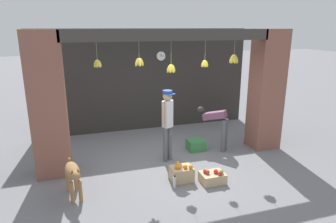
# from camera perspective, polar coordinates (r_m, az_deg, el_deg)

# --- Properties ---
(ground_plane) EXTENTS (60.00, 60.00, 0.00)m
(ground_plane) POSITION_cam_1_polar(r_m,az_deg,el_deg) (7.01, 0.97, -9.82)
(ground_plane) COLOR slate
(shop_back_wall) EXTENTS (6.42, 0.12, 2.99)m
(shop_back_wall) POSITION_cam_1_polar(r_m,az_deg,el_deg) (9.01, -4.33, 5.95)
(shop_back_wall) COLOR #2D2B28
(shop_back_wall) RESTS_ON ground_plane
(shop_pillar_left) EXTENTS (0.70, 0.60, 2.99)m
(shop_pillar_left) POSITION_cam_1_polar(r_m,az_deg,el_deg) (6.50, -21.84, 1.00)
(shop_pillar_left) COLOR brown
(shop_pillar_left) RESTS_ON ground_plane
(shop_pillar_right) EXTENTS (0.70, 0.60, 2.99)m
(shop_pillar_right) POSITION_cam_1_polar(r_m,az_deg,el_deg) (7.92, 18.23, 3.83)
(shop_pillar_right) COLOR brown
(shop_pillar_right) RESTS_ON ground_plane
(storefront_awning) EXTENTS (4.52, 0.28, 0.92)m
(storefront_awning) POSITION_cam_1_polar(r_m,az_deg,el_deg) (6.44, 0.95, 13.94)
(storefront_awning) COLOR #3D3833
(dog) EXTENTS (0.34, 0.88, 0.70)m
(dog) POSITION_cam_1_polar(r_m,az_deg,el_deg) (5.78, -17.65, -11.18)
(dog) COLOR #9E7042
(dog) RESTS_ON ground_plane
(shopkeeper) EXTENTS (0.31, 0.31, 1.68)m
(shopkeeper) POSITION_cam_1_polar(r_m,az_deg,el_deg) (6.80, -0.09, -1.62)
(shopkeeper) COLOR #56565B
(shopkeeper) RESTS_ON ground_plane
(worker_stooping) EXTENTS (0.66, 0.68, 1.07)m
(worker_stooping) POSITION_cam_1_polar(r_m,az_deg,el_deg) (7.62, 9.18, -2.09)
(worker_stooping) COLOR #56565B
(worker_stooping) RESTS_ON ground_plane
(fruit_crate_oranges) EXTENTS (0.44, 0.36, 0.38)m
(fruit_crate_oranges) POSITION_cam_1_polar(r_m,az_deg,el_deg) (6.22, 2.60, -11.63)
(fruit_crate_oranges) COLOR tan
(fruit_crate_oranges) RESTS_ON ground_plane
(fruit_crate_apples) EXTENTS (0.48, 0.37, 0.29)m
(fruit_crate_apples) POSITION_cam_1_polar(r_m,az_deg,el_deg) (6.24, 8.46, -12.22)
(fruit_crate_apples) COLOR tan
(fruit_crate_apples) RESTS_ON ground_plane
(produce_box_green) EXTENTS (0.43, 0.38, 0.27)m
(produce_box_green) POSITION_cam_1_polar(r_m,az_deg,el_deg) (7.70, 5.33, -6.34)
(produce_box_green) COLOR #387A42
(produce_box_green) RESTS_ON ground_plane
(water_bottle) EXTENTS (0.06, 0.06, 0.25)m
(water_bottle) POSITION_cam_1_polar(r_m,az_deg,el_deg) (5.99, 1.26, -13.27)
(water_bottle) COLOR silver
(water_bottle) RESTS_ON ground_plane
(wall_clock) EXTENTS (0.28, 0.03, 0.28)m
(wall_clock) POSITION_cam_1_polar(r_m,az_deg,el_deg) (8.97, -1.36, 10.52)
(wall_clock) COLOR black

